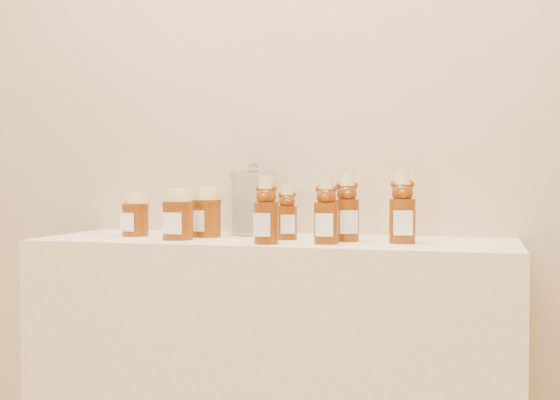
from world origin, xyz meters
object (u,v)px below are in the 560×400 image
(bear_bottle_front_left, at_px, (266,205))
(glass_canister, at_px, (253,200))
(bear_bottle_back_left, at_px, (287,208))
(honey_jar_left, at_px, (135,215))

(bear_bottle_front_left, relative_size, glass_canister, 0.96)
(bear_bottle_front_left, bearing_deg, glass_canister, 118.18)
(bear_bottle_front_left, bearing_deg, bear_bottle_back_left, 85.85)
(honey_jar_left, relative_size, glass_canister, 0.61)
(glass_canister, bearing_deg, bear_bottle_back_left, -39.90)
(bear_bottle_front_left, distance_m, honey_jar_left, 0.42)
(bear_bottle_back_left, relative_size, honey_jar_left, 1.37)
(bear_bottle_back_left, height_order, bear_bottle_front_left, bear_bottle_front_left)
(bear_bottle_back_left, distance_m, glass_canister, 0.16)
(honey_jar_left, distance_m, glass_canister, 0.32)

